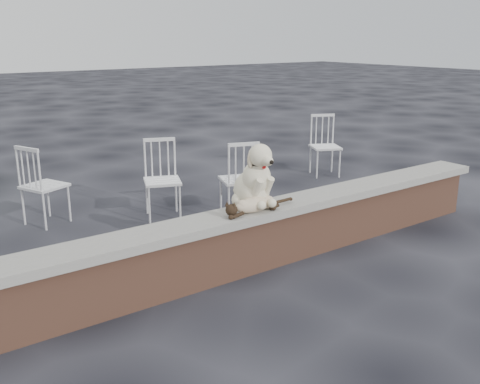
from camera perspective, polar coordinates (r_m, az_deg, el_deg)
ground at (r=5.28m, az=2.04°, el=-7.65°), size 60.00×60.00×0.00m
brick_wall at (r=5.19m, az=2.07°, el=-5.13°), size 6.00×0.30×0.50m
capstone at (r=5.09m, az=2.10°, el=-2.08°), size 6.20×0.40×0.08m
dog at (r=5.03m, az=1.23°, el=1.92°), size 0.43×0.55×0.63m
cat at (r=4.94m, az=1.53°, el=-1.20°), size 0.94×0.25×0.16m
chair_c at (r=6.55m, az=-0.10°, el=1.47°), size 0.71×0.71×0.94m
chair_d at (r=8.59m, az=8.95°, el=4.81°), size 0.75×0.75×0.94m
chair_b at (r=6.55m, az=-8.15°, el=1.29°), size 0.73×0.73×0.94m
chair_e at (r=6.67m, az=-19.82°, el=0.75°), size 0.74×0.74×0.94m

